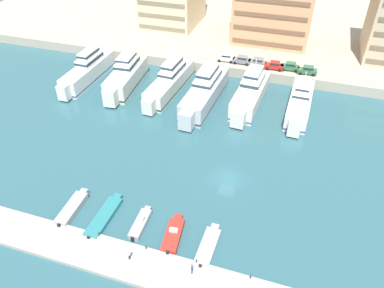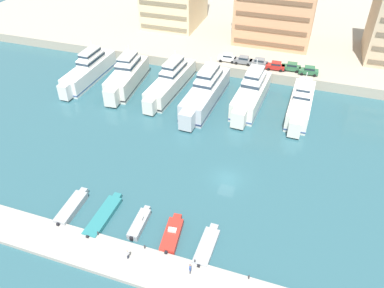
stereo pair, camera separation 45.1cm
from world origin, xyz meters
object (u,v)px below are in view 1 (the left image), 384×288
Objects in this scene: yacht_ivory_left at (126,76)px; pedestrian_mid_deck at (129,254)px; yacht_white_far_left at (88,70)px; car_green_center_right at (308,70)px; yacht_ivory_center at (250,93)px; pedestrian_near_edge at (192,268)px; motorboat_grey_mid_left at (141,223)px; yacht_ivory_mid_left at (170,81)px; motorboat_grey_center at (208,246)px; car_red_center_left at (274,65)px; motorboat_grey_far_left at (72,208)px; car_grey_left at (242,60)px; motorboat_red_center_left at (173,235)px; yacht_silver_center_left at (205,92)px; car_grey_mid_left at (258,62)px; car_white_far_left at (226,57)px; car_green_center at (290,66)px; yacht_ivory_center_right at (300,103)px; motorboat_teal_left at (104,216)px.

pedestrian_mid_deck is (19.91, -40.07, -1.08)m from yacht_ivory_left.
yacht_white_far_left reaches higher than car_green_center_right.
yacht_ivory_center is 11.37× the size of pedestrian_near_edge.
yacht_ivory_mid_left is at bearing 104.53° from motorboat_grey_mid_left.
yacht_ivory_mid_left is at bearing 117.51° from motorboat_grey_center.
car_green_center_right is at bearing -0.01° from car_red_center_left.
car_grey_left reaches higher than motorboat_grey_far_left.
motorboat_grey_center is (4.84, -0.22, -0.11)m from motorboat_red_center_left.
pedestrian_mid_deck is (-16.81, -53.89, -1.74)m from car_green_center_right.
yacht_silver_center_left reaches higher than motorboat_grey_far_left.
yacht_silver_center_left is at bearing -116.60° from car_grey_mid_left.
yacht_white_far_left is 4.70× the size of car_white_far_left.
pedestrian_near_edge reaches higher than motorboat_grey_far_left.
yacht_ivory_left is at bearing -156.30° from car_green_center.
motorboat_grey_far_left is at bearing -113.29° from car_red_center_left.
motorboat_red_center_left is (-12.71, -35.97, -1.72)m from yacht_ivory_center_right.
motorboat_teal_left is at bearing -111.55° from car_green_center.
car_green_center_right reaches higher than motorboat_grey_center.
motorboat_grey_center reaches higher than motorboat_teal_left.
motorboat_grey_far_left is at bearing -76.25° from yacht_ivory_left.
pedestrian_mid_deck is at bearing -103.42° from car_green_center.
motorboat_grey_center is 1.67× the size of car_green_center_right.
motorboat_grey_far_left is 1.77× the size of car_grey_left.
pedestrian_near_edge is (37.22, -39.72, -0.87)m from yacht_white_far_left.
car_red_center_left is at bearing 77.50° from motorboat_grey_mid_left.
pedestrian_near_edge is at bearing 3.72° from pedestrian_mid_deck.
yacht_ivory_mid_left is 36.48m from motorboat_grey_far_left.
yacht_ivory_left reaches higher than motorboat_teal_left.
car_green_center is 2.67× the size of pedestrian_mid_deck.
yacht_ivory_center is 4.59× the size of car_grey_left.
pedestrian_near_edge is at bearing -95.39° from car_green_center.
motorboat_grey_mid_left is at bearing -75.47° from yacht_ivory_mid_left.
yacht_ivory_mid_left reaches higher than motorboat_grey_far_left.
car_red_center_left is 0.99× the size of car_green_center.
yacht_ivory_mid_left reaches higher than pedestrian_mid_deck.
car_grey_left reaches higher than pedestrian_near_edge.
yacht_white_far_left is 54.44m from pedestrian_near_edge.
yacht_ivory_mid_left is at bearing 3.91° from yacht_white_far_left.
yacht_silver_center_left is 1.21× the size of yacht_ivory_center_right.
motorboat_teal_left is 5.20× the size of pedestrian_near_edge.
yacht_white_far_left reaches higher than pedestrian_near_edge.
car_grey_mid_left is at bearing 22.15° from yacht_white_far_left.
motorboat_red_center_left is 1.56× the size of car_green_center.
yacht_white_far_left reaches higher than car_grey_left.
car_grey_mid_left is (-0.99, 13.15, 0.66)m from yacht_ivory_center.
motorboat_teal_left is at bearing -56.79° from yacht_white_far_left.
car_grey_left is at bearing 97.38° from motorboat_grey_center.
motorboat_grey_far_left is 56.40m from car_green_center_right.
yacht_silver_center_left is at bearing 91.55° from motorboat_grey_mid_left.
motorboat_red_center_left is 1.56× the size of car_green_center_right.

